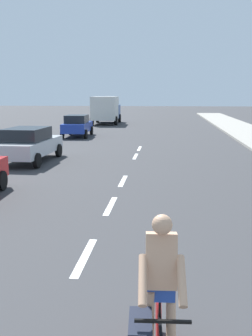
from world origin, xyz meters
The scene contains 10 objects.
ground_plane centered at (0.00, 20.00, 0.00)m, with size 160.00×160.00×0.00m, color #38383A.
lane_stripe_2 centered at (0.00, 7.15, 0.00)m, with size 0.16×1.80×0.01m, color white.
lane_stripe_3 centered at (0.00, 10.60, 0.00)m, with size 0.16×1.80×0.01m, color white.
lane_stripe_4 centered at (0.00, 13.75, 0.00)m, with size 0.16×1.80×0.01m, color white.
lane_stripe_5 centered at (0.00, 19.31, 0.00)m, with size 0.16×1.80×0.01m, color white.
lane_stripe_6 centered at (0.00, 22.16, 0.00)m, with size 0.16×1.80×0.01m, color white.
cyclist centered at (1.44, 4.18, 0.83)m, with size 0.64×1.71×1.82m.
parked_car_silver centered at (-4.73, 17.26, 0.84)m, with size 2.13×4.44×1.57m.
parked_car_blue centered at (-4.94, 27.97, 0.84)m, with size 1.96×3.99×1.57m.
delivery_truck centered at (-4.74, 40.30, 1.50)m, with size 2.82×6.31×2.80m.
Camera 1 is at (1.51, 0.33, 3.07)m, focal length 41.40 mm.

